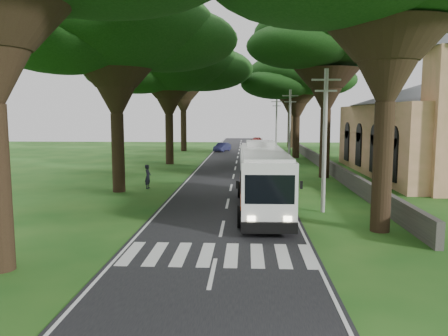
{
  "coord_description": "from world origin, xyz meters",
  "views": [
    {
      "loc": [
        1.16,
        -18.56,
        5.48
      ],
      "look_at": [
        -0.24,
        8.36,
        2.2
      ],
      "focal_mm": 35.0,
      "sensor_mm": 36.0,
      "label": 1
    }
  ],
  "objects_px": {
    "coach_bus": "(262,178)",
    "pedestrian": "(148,177)",
    "distant_car_b": "(222,147)",
    "church": "(434,121)",
    "pole_far": "(276,124)",
    "distant_car_c": "(257,141)",
    "pole_mid": "(290,128)",
    "pole_near": "(325,138)"
  },
  "relations": [
    {
      "from": "distant_car_b",
      "to": "church",
      "type": "bearing_deg",
      "value": -31.97
    },
    {
      "from": "pole_near",
      "to": "pedestrian",
      "type": "xyz_separation_m",
      "value": [
        -11.71,
        7.4,
        -3.28
      ]
    },
    {
      "from": "pole_mid",
      "to": "coach_bus",
      "type": "relative_size",
      "value": 0.66
    },
    {
      "from": "pole_mid",
      "to": "church",
      "type": "bearing_deg",
      "value": -19.81
    },
    {
      "from": "pole_near",
      "to": "pedestrian",
      "type": "distance_m",
      "value": 14.24
    },
    {
      "from": "coach_bus",
      "to": "pole_mid",
      "type": "bearing_deg",
      "value": 79.07
    },
    {
      "from": "church",
      "to": "pole_near",
      "type": "relative_size",
      "value": 3.0
    },
    {
      "from": "pole_near",
      "to": "pole_far",
      "type": "height_order",
      "value": "same"
    },
    {
      "from": "pedestrian",
      "to": "coach_bus",
      "type": "bearing_deg",
      "value": -125.95
    },
    {
      "from": "pole_far",
      "to": "coach_bus",
      "type": "relative_size",
      "value": 0.66
    },
    {
      "from": "pole_mid",
      "to": "coach_bus",
      "type": "bearing_deg",
      "value": -99.89
    },
    {
      "from": "church",
      "to": "pole_far",
      "type": "distance_m",
      "value": 27.41
    },
    {
      "from": "pole_mid",
      "to": "distant_car_c",
      "type": "bearing_deg",
      "value": 94.16
    },
    {
      "from": "pole_far",
      "to": "distant_car_b",
      "type": "xyz_separation_m",
      "value": [
        -8.03,
        1.08,
        -3.5
      ]
    },
    {
      "from": "pedestrian",
      "to": "pole_mid",
      "type": "bearing_deg",
      "value": -38.47
    },
    {
      "from": "distant_car_b",
      "to": "pole_mid",
      "type": "bearing_deg",
      "value": -49.73
    },
    {
      "from": "pole_near",
      "to": "distant_car_b",
      "type": "distance_m",
      "value": 42.0
    },
    {
      "from": "coach_bus",
      "to": "distant_car_c",
      "type": "height_order",
      "value": "coach_bus"
    },
    {
      "from": "pole_near",
      "to": "pole_mid",
      "type": "bearing_deg",
      "value": 90.0
    },
    {
      "from": "pole_mid",
      "to": "distant_car_b",
      "type": "height_order",
      "value": "pole_mid"
    },
    {
      "from": "pole_mid",
      "to": "distant_car_c",
      "type": "relative_size",
      "value": 1.57
    },
    {
      "from": "church",
      "to": "pole_near",
      "type": "bearing_deg",
      "value": -128.5
    },
    {
      "from": "pole_far",
      "to": "distant_car_c",
      "type": "xyz_separation_m",
      "value": [
        -2.5,
        14.36,
        -3.41
      ]
    },
    {
      "from": "pole_mid",
      "to": "coach_bus",
      "type": "distance_m",
      "value": 20.08
    },
    {
      "from": "distant_car_c",
      "to": "pole_near",
      "type": "bearing_deg",
      "value": 92.34
    },
    {
      "from": "church",
      "to": "distant_car_b",
      "type": "relative_size",
      "value": 6.09
    },
    {
      "from": "distant_car_b",
      "to": "pedestrian",
      "type": "xyz_separation_m",
      "value": [
        -3.69,
        -33.68,
        0.22
      ]
    },
    {
      "from": "distant_car_c",
      "to": "pedestrian",
      "type": "height_order",
      "value": "pedestrian"
    },
    {
      "from": "church",
      "to": "coach_bus",
      "type": "bearing_deg",
      "value": -136.1
    },
    {
      "from": "pole_mid",
      "to": "pole_far",
      "type": "relative_size",
      "value": 1.0
    },
    {
      "from": "coach_bus",
      "to": "pedestrian",
      "type": "height_order",
      "value": "coach_bus"
    },
    {
      "from": "coach_bus",
      "to": "pole_far",
      "type": "bearing_deg",
      "value": 84.02
    },
    {
      "from": "church",
      "to": "distant_car_b",
      "type": "bearing_deg",
      "value": 128.61
    },
    {
      "from": "pole_far",
      "to": "pedestrian",
      "type": "relative_size",
      "value": 4.44
    },
    {
      "from": "coach_bus",
      "to": "church",
      "type": "bearing_deg",
      "value": 42.86
    },
    {
      "from": "pole_near",
      "to": "pole_mid",
      "type": "xyz_separation_m",
      "value": [
        0.0,
        20.0,
        0.0
      ]
    },
    {
      "from": "distant_car_b",
      "to": "pedestrian",
      "type": "distance_m",
      "value": 33.88
    },
    {
      "from": "church",
      "to": "distant_car_b",
      "type": "xyz_separation_m",
      "value": [
        -20.39,
        25.54,
        -4.23
      ]
    },
    {
      "from": "distant_car_c",
      "to": "pole_far",
      "type": "bearing_deg",
      "value": 99.59
    },
    {
      "from": "church",
      "to": "coach_bus",
      "type": "distance_m",
      "value": 22.12
    },
    {
      "from": "pole_mid",
      "to": "coach_bus",
      "type": "xyz_separation_m",
      "value": [
        -3.43,
        -19.65,
        -2.28
      ]
    },
    {
      "from": "pole_mid",
      "to": "pedestrian",
      "type": "height_order",
      "value": "pole_mid"
    }
  ]
}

